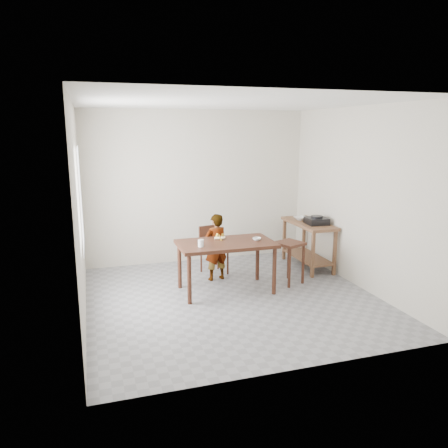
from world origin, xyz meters
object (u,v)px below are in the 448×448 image
object	(u,v)px
dining_table	(226,267)
stool	(289,263)
prep_counter	(308,245)
dining_chair	(214,250)
child	(216,247)

from	to	relation	value
dining_table	stool	distance (m)	1.05
stool	prep_counter	bearing A→B (deg)	44.18
prep_counter	stool	size ratio (longest dim) A/B	1.82
stool	dining_table	bearing A→B (deg)	-177.64
dining_table	stool	world-z (taller)	dining_table
dining_chair	stool	size ratio (longest dim) A/B	1.19
dining_chair	dining_table	bearing A→B (deg)	-107.49
prep_counter	dining_chair	xyz separation A→B (m)	(-1.65, 0.15, -0.01)
prep_counter	dining_chair	world-z (taller)	prep_counter
prep_counter	child	size ratio (longest dim) A/B	1.12
dining_table	prep_counter	xyz separation A→B (m)	(1.72, 0.70, 0.03)
child	dining_table	bearing A→B (deg)	77.12
dining_table	child	bearing A→B (deg)	90.17
prep_counter	stool	world-z (taller)	prep_counter
prep_counter	child	world-z (taller)	child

